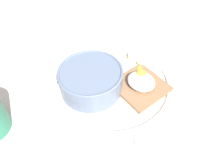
# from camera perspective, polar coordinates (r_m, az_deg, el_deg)

# --- Properties ---
(ground_plane) EXTENTS (1.20, 1.20, 0.02)m
(ground_plane) POSITION_cam_1_polar(r_m,az_deg,el_deg) (0.52, 0.00, -3.04)
(ground_plane) COLOR beige
(ground_plane) RESTS_ON ground
(plate) EXTENTS (0.27, 0.27, 0.02)m
(plate) POSITION_cam_1_polar(r_m,az_deg,el_deg) (0.51, 0.00, -1.72)
(plate) COLOR silver
(plate) RESTS_ON ground_plane
(oatmeal_bowl) EXTENTS (0.14, 0.14, 0.06)m
(oatmeal_bowl) POSITION_cam_1_polar(r_m,az_deg,el_deg) (0.47, -5.50, -0.67)
(oatmeal_bowl) COLOR slate
(oatmeal_bowl) RESTS_ON plate
(toast_slice) EXTENTS (0.12, 0.12, 0.01)m
(toast_slice) POSITION_cam_1_polar(r_m,az_deg,el_deg) (0.49, 7.45, -2.52)
(toast_slice) COLOR #896546
(toast_slice) RESTS_ON plate
(poached_egg) EXTENTS (0.07, 0.08, 0.03)m
(poached_egg) POSITION_cam_1_polar(r_m,az_deg,el_deg) (0.48, 7.65, -0.88)
(poached_egg) COLOR white
(poached_egg) RESTS_ON toast_slice
(banana_slice_front) EXTENTS (0.04, 0.04, 0.01)m
(banana_slice_front) POSITION_cam_1_polar(r_m,az_deg,el_deg) (0.54, 1.01, 3.57)
(banana_slice_front) COLOR beige
(banana_slice_front) RESTS_ON plate
(banana_slice_left) EXTENTS (0.04, 0.04, 0.01)m
(banana_slice_left) POSITION_cam_1_polar(r_m,az_deg,el_deg) (0.55, 3.57, 3.71)
(banana_slice_left) COLOR beige
(banana_slice_left) RESTS_ON plate
(banana_slice_back) EXTENTS (0.05, 0.05, 0.02)m
(banana_slice_back) POSITION_cam_1_polar(r_m,az_deg,el_deg) (0.56, 5.79, 5.30)
(banana_slice_back) COLOR beige
(banana_slice_back) RESTS_ON plate
(banana_slice_right) EXTENTS (0.03, 0.03, 0.01)m
(banana_slice_right) POSITION_cam_1_polar(r_m,az_deg,el_deg) (0.55, 7.99, 3.82)
(banana_slice_right) COLOR beige
(banana_slice_right) RESTS_ON plate
(banana_slice_inner) EXTENTS (0.04, 0.04, 0.02)m
(banana_slice_inner) POSITION_cam_1_polar(r_m,az_deg,el_deg) (0.56, 2.02, 5.52)
(banana_slice_inner) COLOR #F3EBB0
(banana_slice_inner) RESTS_ON plate
(spoon) EXTENTS (0.11, 0.04, 0.01)m
(spoon) POSITION_cam_1_polar(r_m,az_deg,el_deg) (0.42, 9.76, -18.67)
(spoon) COLOR silver
(spoon) RESTS_ON ground_plane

